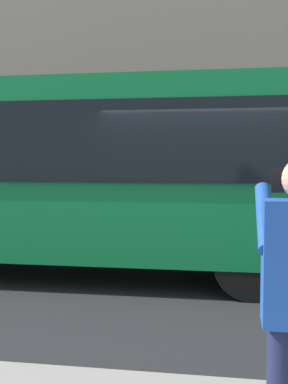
{
  "coord_description": "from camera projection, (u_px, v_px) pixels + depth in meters",
  "views": [
    {
      "loc": [
        -0.44,
        7.35,
        1.83
      ],
      "look_at": [
        0.93,
        -0.63,
        1.33
      ],
      "focal_mm": 46.8,
      "sensor_mm": 36.0,
      "label": 1
    }
  ],
  "objects": [
    {
      "name": "red_bus",
      "position": [
        59.0,
        170.0,
        8.07
      ],
      "size": [
        9.05,
        2.54,
        3.08
      ],
      "color": "#0F7238",
      "rests_on": "ground_plane"
    },
    {
      "name": "ground_plane",
      "position": [
        198.0,
        285.0,
        7.41
      ],
      "size": [
        60.0,
        60.0,
        0.0
      ],
      "primitive_type": "plane",
      "color": "#232326"
    },
    {
      "name": "building_facade_far",
      "position": [
        216.0,
        10.0,
        13.73
      ],
      "size": [
        28.0,
        1.55,
        12.0
      ],
      "color": "gray",
      "rests_on": "ground_plane"
    }
  ]
}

